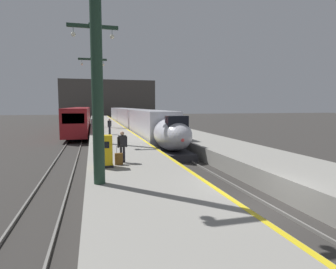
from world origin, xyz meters
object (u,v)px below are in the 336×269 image
(station_column_far, at_px, (93,86))
(ticket_machine_yellow, at_px, (105,152))
(regional_train_adjacent, at_px, (80,118))
(highspeed_train_main, at_px, (132,119))
(rolling_suitcase, at_px, (119,159))
(station_column_mid, at_px, (94,72))
(passenger_mid_platform, at_px, (110,125))
(passenger_near_edge, at_px, (122,144))
(station_column_near, at_px, (96,35))

(station_column_far, height_order, ticket_machine_yellow, station_column_far)
(regional_train_adjacent, relative_size, ticket_machine_yellow, 22.87)
(highspeed_train_main, height_order, rolling_suitcase, highspeed_train_main)
(station_column_mid, bearing_deg, station_column_far, 90.00)
(highspeed_train_main, bearing_deg, passenger_mid_platform, -105.92)
(regional_train_adjacent, relative_size, rolling_suitcase, 37.27)
(passenger_near_edge, bearing_deg, passenger_mid_platform, 89.21)
(regional_train_adjacent, bearing_deg, ticket_machine_yellow, -85.89)
(station_column_mid, bearing_deg, station_column_near, -90.00)
(passenger_near_edge, relative_size, passenger_mid_platform, 1.00)
(regional_train_adjacent, bearing_deg, station_column_far, -72.38)
(passenger_mid_platform, xyz_separation_m, ticket_machine_yellow, (-1.17, -16.49, -0.25))
(regional_train_adjacent, xyz_separation_m, rolling_suitcase, (3.26, -35.09, -0.77))
(passenger_near_edge, distance_m, rolling_suitcase, 0.89)
(highspeed_train_main, relative_size, rolling_suitcase, 56.78)
(highspeed_train_main, bearing_deg, station_column_mid, -105.00)
(passenger_near_edge, bearing_deg, station_column_far, 92.70)
(regional_train_adjacent, relative_size, station_column_far, 3.69)
(station_column_far, relative_size, ticket_machine_yellow, 6.20)
(regional_train_adjacent, distance_m, station_column_near, 38.86)
(station_column_near, distance_m, passenger_near_edge, 6.28)
(station_column_mid, distance_m, passenger_mid_platform, 8.32)
(station_column_mid, height_order, rolling_suitcase, station_column_mid)
(station_column_near, xyz_separation_m, passenger_mid_platform, (1.52, 19.49, -4.71))
(highspeed_train_main, xyz_separation_m, ticket_machine_yellow, (-5.55, -31.85, -0.17))
(regional_train_adjacent, height_order, station_column_mid, station_column_mid)
(station_column_far, xyz_separation_m, passenger_mid_platform, (1.52, -12.10, -4.92))
(passenger_near_edge, bearing_deg, ticket_machine_yellow, -135.26)
(regional_train_adjacent, height_order, rolling_suitcase, regional_train_adjacent)
(highspeed_train_main, distance_m, rolling_suitcase, 31.80)
(station_column_near, bearing_deg, ticket_machine_yellow, 83.35)
(station_column_mid, bearing_deg, rolling_suitcase, -83.59)
(highspeed_train_main, xyz_separation_m, passenger_mid_platform, (-4.38, -15.36, 0.08))
(highspeed_train_main, relative_size, station_column_near, 5.87)
(passenger_near_edge, relative_size, rolling_suitcase, 1.72)
(passenger_near_edge, distance_m, passenger_mid_platform, 15.55)
(station_column_mid, xyz_separation_m, passenger_mid_platform, (1.52, 6.66, -4.75))
(highspeed_train_main, bearing_deg, ticket_machine_yellow, -99.88)
(station_column_mid, xyz_separation_m, ticket_machine_yellow, (0.35, -9.83, -5.00))
(highspeed_train_main, distance_m, station_column_far, 8.39)
(station_column_near, xyz_separation_m, station_column_mid, (0.00, 12.83, 0.04))
(station_column_far, distance_m, passenger_mid_platform, 13.15)
(station_column_far, distance_m, rolling_suitcase, 28.74)
(station_column_far, bearing_deg, passenger_mid_platform, -82.85)
(station_column_near, bearing_deg, highspeed_train_main, 80.39)
(regional_train_adjacent, height_order, passenger_near_edge, regional_train_adjacent)
(passenger_mid_platform, bearing_deg, ticket_machine_yellow, -94.05)
(station_column_near, bearing_deg, rolling_suitcase, 72.91)
(rolling_suitcase, bearing_deg, station_column_near, -107.09)
(passenger_near_edge, xyz_separation_m, rolling_suitcase, (-0.25, -0.52, -0.69))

